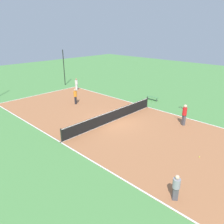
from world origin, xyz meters
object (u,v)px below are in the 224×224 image
(player_coach_red, at_px, (184,113))
(player_baseline_gray, at_px, (176,186))
(fence_post_back_right, at_px, (64,68))
(tennis_net, at_px, (112,116))
(player_far_white, at_px, (76,84))
(tennis_ball_left_sideline, at_px, (199,157))
(bench, at_px, (152,97))
(player_center_orange, at_px, (75,95))

(player_coach_red, xyz_separation_m, player_baseline_gray, (-8.32, -3.82, -0.30))
(fence_post_back_right, bearing_deg, tennis_net, -109.27)
(tennis_net, relative_size, player_far_white, 6.68)
(player_coach_red, relative_size, tennis_ball_left_sideline, 26.92)
(bench, height_order, player_baseline_gray, player_baseline_gray)
(player_baseline_gray, relative_size, fence_post_back_right, 0.28)
(bench, height_order, player_center_orange, player_center_orange)
(player_center_orange, bearing_deg, player_far_white, 7.45)
(player_center_orange, bearing_deg, tennis_net, -140.86)
(fence_post_back_right, bearing_deg, tennis_ball_left_sideline, -103.44)
(bench, height_order, fence_post_back_right, fence_post_back_right)
(fence_post_back_right, bearing_deg, bench, -79.35)
(bench, distance_m, player_baseline_gray, 15.60)
(tennis_net, relative_size, player_center_orange, 6.23)
(tennis_ball_left_sideline, distance_m, fence_post_back_right, 23.15)
(fence_post_back_right, bearing_deg, player_center_orange, -117.63)
(player_far_white, xyz_separation_m, player_coach_red, (-0.72, -15.60, 0.17))
(player_far_white, bearing_deg, player_baseline_gray, -148.75)
(player_center_orange, bearing_deg, player_coach_red, -119.49)
(bench, xyz_separation_m, fence_post_back_right, (-2.53, 13.45, 2.11))
(tennis_net, xyz_separation_m, player_coach_red, (3.61, -4.88, 0.54))
(player_far_white, bearing_deg, tennis_ball_left_sideline, -137.75)
(player_baseline_gray, xyz_separation_m, fence_post_back_right, (9.74, 23.08, 1.71))
(player_far_white, distance_m, player_baseline_gray, 21.42)
(player_far_white, bearing_deg, fence_post_back_right, 45.49)
(player_coach_red, height_order, fence_post_back_right, fence_post_back_right)
(player_far_white, relative_size, player_baseline_gray, 1.15)
(player_center_orange, distance_m, player_far_white, 5.82)
(player_center_orange, xyz_separation_m, player_far_white, (3.61, 4.56, -0.08))
(tennis_ball_left_sideline, height_order, fence_post_back_right, fence_post_back_right)
(player_coach_red, xyz_separation_m, fence_post_back_right, (1.41, 19.26, 1.41))
(bench, distance_m, player_coach_red, 7.06)
(tennis_net, distance_m, player_far_white, 11.57)
(player_center_orange, height_order, player_baseline_gray, player_center_orange)
(player_baseline_gray, height_order, fence_post_back_right, fence_post_back_right)
(player_far_white, height_order, tennis_ball_left_sideline, player_far_white)
(bench, xyz_separation_m, player_far_white, (-3.22, 9.79, 0.53))
(bench, bearing_deg, player_baseline_gray, 128.13)
(player_center_orange, height_order, fence_post_back_right, fence_post_back_right)
(tennis_net, relative_size, player_coach_red, 5.75)
(tennis_ball_left_sideline, relative_size, fence_post_back_right, 0.01)
(tennis_ball_left_sideline, bearing_deg, player_coach_red, 38.43)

